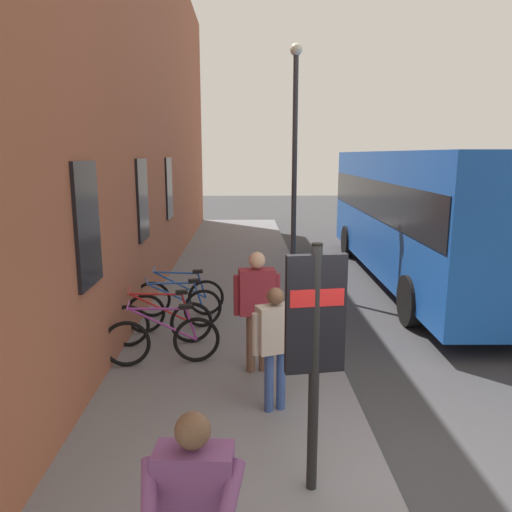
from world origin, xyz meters
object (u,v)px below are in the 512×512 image
(transit_info_sign, at_px, (315,330))
(city_bus, at_px, (420,209))
(bicycle_by_door, at_px, (180,297))
(tourist_with_hotdogs, at_px, (194,511))
(pedestrian_crossing_street, at_px, (275,337))
(bicycle_under_window, at_px, (175,309))
(bicycle_leaning_wall, at_px, (160,322))
(bicycle_end_of_row, at_px, (162,340))
(pedestrian_by_facade, at_px, (257,300))
(street_lamp, at_px, (295,149))

(transit_info_sign, distance_m, city_bus, 9.11)
(bicycle_by_door, relative_size, city_bus, 0.17)
(city_bus, xyz_separation_m, tourist_with_hotdogs, (-9.85, 4.79, -0.77))
(pedestrian_crossing_street, bearing_deg, transit_info_sign, -170.05)
(bicycle_under_window, height_order, pedestrian_crossing_street, pedestrian_crossing_street)
(bicycle_leaning_wall, bearing_deg, pedestrian_crossing_street, -141.30)
(bicycle_end_of_row, relative_size, city_bus, 0.17)
(bicycle_end_of_row, distance_m, transit_info_sign, 3.70)
(transit_info_sign, distance_m, pedestrian_crossing_street, 1.65)
(transit_info_sign, bearing_deg, tourist_with_hotdogs, 149.18)
(pedestrian_crossing_street, height_order, pedestrian_by_facade, pedestrian_by_facade)
(bicycle_by_door, height_order, street_lamp, street_lamp)
(bicycle_by_door, bearing_deg, transit_info_sign, -159.89)
(bicycle_by_door, distance_m, tourist_with_hotdogs, 6.94)
(bicycle_leaning_wall, bearing_deg, city_bus, -52.53)
(bicycle_under_window, relative_size, pedestrian_crossing_street, 1.08)
(bicycle_by_door, xyz_separation_m, transit_info_sign, (-5.26, -1.92, 1.21))
(bicycle_under_window, xyz_separation_m, tourist_with_hotdogs, (-6.05, -0.96, 0.64))
(transit_info_sign, bearing_deg, bicycle_under_window, 23.19)
(city_bus, distance_m, street_lamp, 3.69)
(bicycle_end_of_row, height_order, tourist_with_hotdogs, tourist_with_hotdogs)
(street_lamp, bearing_deg, bicycle_leaning_wall, 145.59)
(bicycle_under_window, xyz_separation_m, city_bus, (3.80, -5.75, 1.41))
(pedestrian_by_facade, bearing_deg, transit_info_sign, -170.20)
(city_bus, height_order, tourist_with_hotdogs, city_bus)
(bicycle_end_of_row, relative_size, bicycle_by_door, 1.00)
(tourist_with_hotdogs, bearing_deg, bicycle_by_door, 8.13)
(bicycle_under_window, bearing_deg, pedestrian_crossing_street, -150.87)
(bicycle_by_door, relative_size, pedestrian_by_facade, 0.98)
(pedestrian_by_facade, bearing_deg, pedestrian_crossing_street, -170.39)
(bicycle_end_of_row, distance_m, bicycle_leaning_wall, 0.82)
(bicycle_leaning_wall, distance_m, transit_info_sign, 4.44)
(pedestrian_crossing_street, relative_size, tourist_with_hotdogs, 0.95)
(city_bus, distance_m, pedestrian_crossing_street, 7.95)
(tourist_with_hotdogs, bearing_deg, bicycle_under_window, 9.05)
(bicycle_by_door, distance_m, pedestrian_crossing_street, 4.15)
(transit_info_sign, distance_m, street_lamp, 7.73)
(city_bus, relative_size, pedestrian_by_facade, 5.85)
(bicycle_under_window, bearing_deg, tourist_with_hotdogs, -170.95)
(city_bus, relative_size, tourist_with_hotdogs, 6.34)
(bicycle_under_window, bearing_deg, pedestrian_by_facade, -141.13)
(bicycle_by_door, relative_size, tourist_with_hotdogs, 1.06)
(bicycle_end_of_row, xyz_separation_m, pedestrian_by_facade, (-0.28, -1.43, 0.71))
(bicycle_end_of_row, relative_size, transit_info_sign, 0.73)
(bicycle_end_of_row, relative_size, pedestrian_by_facade, 0.98)
(bicycle_under_window, height_order, street_lamp, street_lamp)
(bicycle_leaning_wall, xyz_separation_m, city_bus, (4.52, -5.89, 1.41))
(street_lamp, bearing_deg, bicycle_under_window, 141.41)
(bicycle_under_window, height_order, city_bus, city_bus)
(city_bus, height_order, street_lamp, street_lamp)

